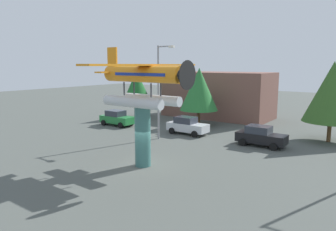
# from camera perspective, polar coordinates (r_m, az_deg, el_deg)

# --- Properties ---
(ground_plane) EXTENTS (140.00, 140.00, 0.00)m
(ground_plane) POSITION_cam_1_polar(r_m,az_deg,el_deg) (22.55, -4.50, -8.98)
(ground_plane) COLOR #4C514C
(display_pedestal) EXTENTS (1.10, 1.10, 4.23)m
(display_pedestal) POSITION_cam_1_polar(r_m,az_deg,el_deg) (21.99, -4.57, -3.73)
(display_pedestal) COLOR #386B66
(display_pedestal) RESTS_ON ground
(floatplane_monument) EXTENTS (6.94, 10.42, 4.00)m
(floatplane_monument) POSITION_cam_1_polar(r_m,az_deg,el_deg) (21.38, -4.44, 6.16)
(floatplane_monument) COLOR silver
(floatplane_monument) RESTS_ON display_pedestal
(car_near_green) EXTENTS (4.20, 2.02, 1.76)m
(car_near_green) POSITION_cam_1_polar(r_m,az_deg,el_deg) (37.18, -9.20, -0.45)
(car_near_green) COLOR #237A38
(car_near_green) RESTS_ON ground
(car_mid_silver) EXTENTS (4.20, 2.02, 1.76)m
(car_mid_silver) POSITION_cam_1_polar(r_m,az_deg,el_deg) (32.29, 3.47, -1.80)
(car_mid_silver) COLOR silver
(car_mid_silver) RESTS_ON ground
(car_far_black) EXTENTS (4.20, 2.02, 1.76)m
(car_far_black) POSITION_cam_1_polar(r_m,az_deg,el_deg) (28.67, 16.34, -3.56)
(car_far_black) COLOR black
(car_far_black) RESTS_ON ground
(streetlight_primary) EXTENTS (1.84, 0.28, 8.73)m
(streetlight_primary) POSITION_cam_1_polar(r_m,az_deg,el_deg) (29.50, -1.47, 5.28)
(streetlight_primary) COLOR gray
(streetlight_primary) RESTS_ON ground
(storefront_building) EXTENTS (14.03, 6.68, 6.02)m
(storefront_building) POSITION_cam_1_polar(r_m,az_deg,el_deg) (43.10, 8.93, 3.72)
(storefront_building) COLOR brown
(storefront_building) RESTS_ON ground
(tree_west) EXTENTS (3.91, 3.91, 6.28)m
(tree_west) POSITION_cam_1_polar(r_m,az_deg,el_deg) (42.10, -5.66, 5.15)
(tree_west) COLOR brown
(tree_west) RESTS_ON ground
(tree_east) EXTENTS (4.37, 4.37, 6.66)m
(tree_east) POSITION_cam_1_polar(r_m,az_deg,el_deg) (36.50, 5.61, 4.74)
(tree_east) COLOR brown
(tree_east) RESTS_ON ground
(tree_center_back) EXTENTS (4.92, 4.92, 7.33)m
(tree_center_back) POSITION_cam_1_polar(r_m,az_deg,el_deg) (32.04, 27.49, 3.79)
(tree_center_back) COLOR brown
(tree_center_back) RESTS_ON ground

